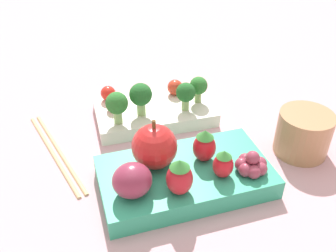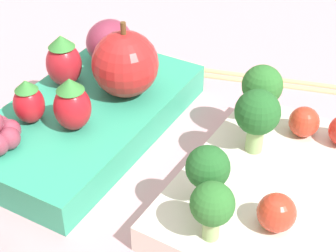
# 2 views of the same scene
# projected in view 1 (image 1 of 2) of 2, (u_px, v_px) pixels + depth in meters

# --- Properties ---
(ground_plane) EXTENTS (4.00, 4.00, 0.00)m
(ground_plane) POSITION_uv_depth(u_px,v_px,m) (169.00, 146.00, 0.56)
(ground_plane) COLOR #C6939E
(bento_box_savoury) EXTENTS (0.19, 0.12, 0.02)m
(bento_box_savoury) POSITION_uv_depth(u_px,v_px,m) (155.00, 111.00, 0.62)
(bento_box_savoury) COLOR silver
(bento_box_savoury) RESTS_ON ground_plane
(bento_box_fruit) EXTENTS (0.22, 0.12, 0.03)m
(bento_box_fruit) POSITION_uv_depth(u_px,v_px,m) (185.00, 177.00, 0.49)
(bento_box_fruit) COLOR #33A87F
(bento_box_fruit) RESTS_ON ground_plane
(broccoli_floret_0) EXTENTS (0.03, 0.03, 0.05)m
(broccoli_floret_0) POSITION_uv_depth(u_px,v_px,m) (117.00, 104.00, 0.55)
(broccoli_floret_0) COLOR #93B770
(broccoli_floret_0) RESTS_ON bento_box_savoury
(broccoli_floret_1) EXTENTS (0.04, 0.04, 0.05)m
(broccoli_floret_1) POSITION_uv_depth(u_px,v_px,m) (141.00, 96.00, 0.57)
(broccoli_floret_1) COLOR #93B770
(broccoli_floret_1) RESTS_ON bento_box_savoury
(broccoli_floret_2) EXTENTS (0.03, 0.03, 0.04)m
(broccoli_floret_2) POSITION_uv_depth(u_px,v_px,m) (199.00, 86.00, 0.61)
(broccoli_floret_2) COLOR #93B770
(broccoli_floret_2) RESTS_ON bento_box_savoury
(broccoli_floret_3) EXTENTS (0.03, 0.03, 0.05)m
(broccoli_floret_3) POSITION_uv_depth(u_px,v_px,m) (186.00, 93.00, 0.59)
(broccoli_floret_3) COLOR #93B770
(broccoli_floret_3) RESTS_ON bento_box_savoury
(cherry_tomato_0) EXTENTS (0.03, 0.03, 0.03)m
(cherry_tomato_0) POSITION_uv_depth(u_px,v_px,m) (175.00, 87.00, 0.63)
(cherry_tomato_0) COLOR red
(cherry_tomato_0) RESTS_ON bento_box_savoury
(cherry_tomato_1) EXTENTS (0.02, 0.02, 0.02)m
(cherry_tomato_1) POSITION_uv_depth(u_px,v_px,m) (108.00, 93.00, 0.62)
(cherry_tomato_1) COLOR red
(cherry_tomato_1) RESTS_ON bento_box_savoury
(cherry_tomato_2) EXTENTS (0.03, 0.03, 0.03)m
(cherry_tomato_2) POSITION_uv_depth(u_px,v_px,m) (114.00, 103.00, 0.60)
(cherry_tomato_2) COLOR red
(cherry_tomato_2) RESTS_ON bento_box_savoury
(apple) EXTENTS (0.06, 0.06, 0.07)m
(apple) POSITION_uv_depth(u_px,v_px,m) (154.00, 147.00, 0.47)
(apple) COLOR red
(apple) RESTS_ON bento_box_fruit
(strawberry_0) EXTENTS (0.03, 0.03, 0.05)m
(strawberry_0) POSITION_uv_depth(u_px,v_px,m) (204.00, 146.00, 0.48)
(strawberry_0) COLOR red
(strawberry_0) RESTS_ON bento_box_fruit
(strawberry_1) EXTENTS (0.03, 0.03, 0.05)m
(strawberry_1) POSITION_uv_depth(u_px,v_px,m) (180.00, 177.00, 0.43)
(strawberry_1) COLOR red
(strawberry_1) RESTS_ON bento_box_fruit
(strawberry_2) EXTENTS (0.03, 0.03, 0.04)m
(strawberry_2) POSITION_uv_depth(u_px,v_px,m) (223.00, 164.00, 0.46)
(strawberry_2) COLOR red
(strawberry_2) RESTS_ON bento_box_fruit
(plum) EXTENTS (0.05, 0.04, 0.04)m
(plum) POSITION_uv_depth(u_px,v_px,m) (132.00, 180.00, 0.43)
(plum) COLOR #892D47
(plum) RESTS_ON bento_box_fruit
(grape_cluster) EXTENTS (0.04, 0.04, 0.03)m
(grape_cluster) POSITION_uv_depth(u_px,v_px,m) (251.00, 164.00, 0.47)
(grape_cluster) COLOR #93384C
(grape_cluster) RESTS_ON bento_box_fruit
(drinking_cup) EXTENTS (0.08, 0.08, 0.06)m
(drinking_cup) POSITION_uv_depth(u_px,v_px,m) (303.00, 133.00, 0.53)
(drinking_cup) COLOR tan
(drinking_cup) RESTS_ON ground_plane
(chopsticks_pair) EXTENTS (0.07, 0.21, 0.01)m
(chopsticks_pair) POSITION_uv_depth(u_px,v_px,m) (56.00, 151.00, 0.55)
(chopsticks_pair) COLOR tan
(chopsticks_pair) RESTS_ON ground_plane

